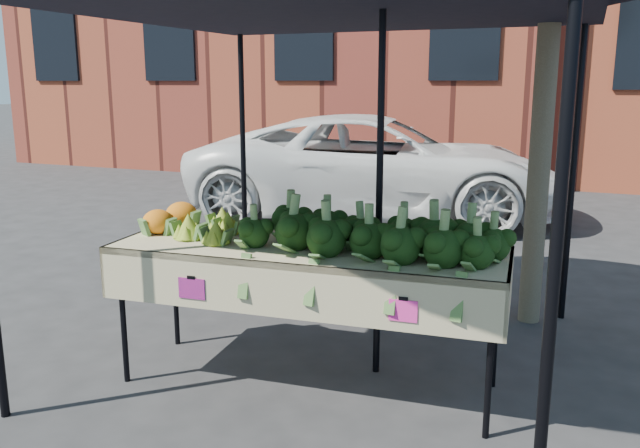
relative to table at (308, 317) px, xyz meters
The scene contains 8 objects.
ground 0.47m from the table, 104.61° to the left, with size 90.00×90.00×0.00m, color #27272A.
table is the anchor object (origin of this frame).
canopy 1.01m from the table, 90.60° to the left, with size 3.16×3.16×2.74m, color black, non-canonical shape.
broccoli_heap 0.71m from the table, ahead, with size 1.62×0.59×0.28m, color black.
romanesco_cluster 0.87m from the table, behind, with size 0.45×0.59×0.22m, color #98A62C.
cauliflower_pair 1.17m from the table, behind, with size 0.25×0.45×0.19m, color orange.
vehicle 5.73m from the table, 102.59° to the left, with size 2.38×1.44×5.17m, color white.
street_tree 2.86m from the table, 54.86° to the left, with size 2.44×2.44×4.82m, color #1E4C14, non-canonical shape.
Camera 1 is at (1.55, -3.67, 1.88)m, focal length 36.65 mm.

